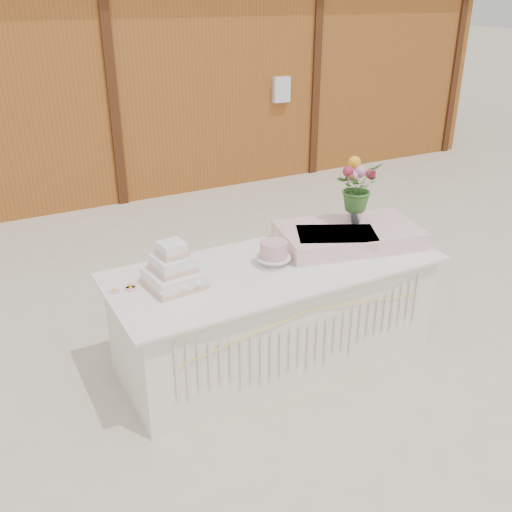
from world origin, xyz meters
The scene contains 9 objects.
ground centered at (0.00, 0.00, 0.00)m, with size 80.00×80.00×0.00m, color beige.
barn centered at (-0.01, 5.99, 1.68)m, with size 12.60×4.60×3.30m.
cake_table centered at (0.00, 0.00, 0.39)m, with size 2.40×1.00×0.77m.
wedding_cake centered at (-0.75, 0.05, 0.88)m, with size 0.38×0.38×0.31m.
pink_cake_stand centered at (-0.01, 0.01, 0.87)m, with size 0.25×0.25×0.18m.
satin_runner centered at (0.69, 0.07, 0.84)m, with size 1.06×0.61×0.13m, color #FFCFCD.
flower_vase centered at (0.80, 0.15, 0.98)m, with size 0.11×0.11×0.15m, color #B5B6BA.
bouquet centered at (0.80, 0.15, 1.24)m, with size 0.33×0.29×0.37m, color #3C6E2C.
loose_flowers centered at (-1.06, 0.14, 0.78)m, with size 0.15×0.37×0.02m, color pink, non-canonical shape.
Camera 1 is at (-1.88, -3.15, 2.53)m, focal length 40.00 mm.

